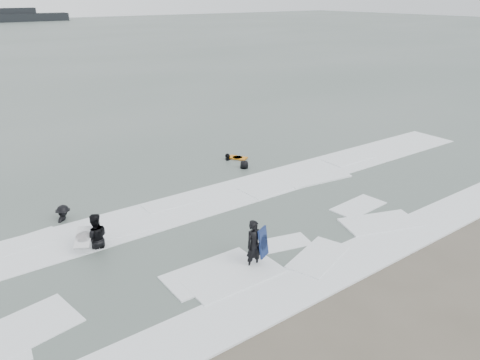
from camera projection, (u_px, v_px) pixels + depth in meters
ground at (329, 257)px, 15.32m from camera, size 320.00×320.00×0.00m
surfer_centre at (254, 267)px, 14.75m from camera, size 0.61×0.40×1.66m
surfer_wading at (97, 248)px, 15.87m from camera, size 1.02×0.87×1.83m
surfer_breaker at (64, 221)px, 17.72m from camera, size 1.06×1.11×1.51m
surfer_right_near at (228, 161)px, 24.09m from camera, size 0.97×0.79×1.55m
surfer_right_far at (244, 169)px, 22.93m from camera, size 0.93×0.85×1.60m
surf_foam at (260, 216)px, 18.09m from camera, size 30.03×9.06×0.09m
bodyboards at (200, 203)px, 18.10m from camera, size 10.42×9.44×1.25m
vessel_horizon at (18, 17)px, 135.97m from camera, size 28.05×5.01×3.81m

